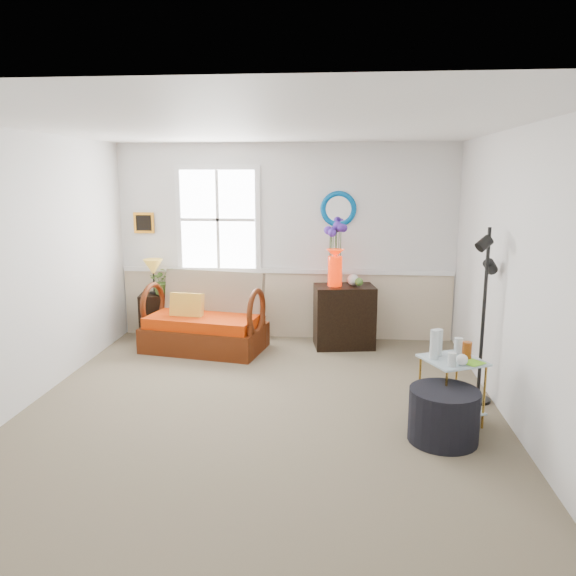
# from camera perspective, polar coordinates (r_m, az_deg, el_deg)

# --- Properties ---
(floor) EXTENTS (4.50, 5.00, 0.01)m
(floor) POSITION_cam_1_polar(r_m,az_deg,el_deg) (5.44, -2.79, -12.32)
(floor) COLOR #80745B
(floor) RESTS_ON ground
(ceiling) EXTENTS (4.50, 5.00, 0.01)m
(ceiling) POSITION_cam_1_polar(r_m,az_deg,el_deg) (4.99, -3.09, 16.14)
(ceiling) COLOR white
(ceiling) RESTS_ON walls
(walls) EXTENTS (4.51, 5.01, 2.60)m
(walls) POSITION_cam_1_polar(r_m,az_deg,el_deg) (5.06, -2.93, 1.29)
(walls) COLOR silver
(walls) RESTS_ON floor
(wainscot) EXTENTS (4.46, 0.02, 0.90)m
(wainscot) POSITION_cam_1_polar(r_m,az_deg,el_deg) (7.64, -0.28, -1.71)
(wainscot) COLOR beige
(wainscot) RESTS_ON walls
(chair_rail) EXTENTS (4.46, 0.04, 0.06)m
(chair_rail) POSITION_cam_1_polar(r_m,az_deg,el_deg) (7.54, -0.29, 1.75)
(chair_rail) COLOR white
(chair_rail) RESTS_ON walls
(window) EXTENTS (1.14, 0.06, 1.44)m
(window) POSITION_cam_1_polar(r_m,az_deg,el_deg) (7.59, -7.13, 6.91)
(window) COLOR white
(window) RESTS_ON walls
(picture) EXTENTS (0.28, 0.03, 0.28)m
(picture) POSITION_cam_1_polar(r_m,az_deg,el_deg) (7.88, -14.42, 6.44)
(picture) COLOR orange
(picture) RESTS_ON walls
(mirror) EXTENTS (0.47, 0.07, 0.47)m
(mirror) POSITION_cam_1_polar(r_m,az_deg,el_deg) (7.42, 5.15, 8.01)
(mirror) COLOR #006EA9
(mirror) RESTS_ON walls
(loveseat) EXTENTS (1.60, 1.09, 0.96)m
(loveseat) POSITION_cam_1_polar(r_m,az_deg,el_deg) (7.16, -8.52, -2.50)
(loveseat) COLOR #4E1E0C
(loveseat) RESTS_ON floor
(throw_pillow) EXTENTS (0.43, 0.17, 0.42)m
(throw_pillow) POSITION_cam_1_polar(r_m,az_deg,el_deg) (7.16, -10.26, -2.19)
(throw_pillow) COLOR orange
(throw_pillow) RESTS_ON loveseat
(lamp_stand) EXTENTS (0.39, 0.39, 0.60)m
(lamp_stand) POSITION_cam_1_polar(r_m,az_deg,el_deg) (7.87, -13.51, -2.76)
(lamp_stand) COLOR black
(lamp_stand) RESTS_ON floor
(table_lamp) EXTENTS (0.29, 0.29, 0.48)m
(table_lamp) POSITION_cam_1_polar(r_m,az_deg,el_deg) (7.77, -13.50, 1.11)
(table_lamp) COLOR #BB8E2E
(table_lamp) RESTS_ON lamp_stand
(potted_plant) EXTENTS (0.46, 0.47, 0.29)m
(potted_plant) POSITION_cam_1_polar(r_m,az_deg,el_deg) (7.76, -12.67, 0.43)
(potted_plant) COLOR #49702B
(potted_plant) RESTS_ON lamp_stand
(cabinet) EXTENTS (0.81, 0.59, 0.80)m
(cabinet) POSITION_cam_1_polar(r_m,az_deg,el_deg) (7.26, 5.72, -2.88)
(cabinet) COLOR black
(cabinet) RESTS_ON floor
(flower_vase) EXTENTS (0.27, 0.27, 0.79)m
(flower_vase) POSITION_cam_1_polar(r_m,az_deg,el_deg) (7.09, 4.82, 3.35)
(flower_vase) COLOR red
(flower_vase) RESTS_ON cabinet
(side_table) EXTENTS (0.62, 0.62, 0.60)m
(side_table) POSITION_cam_1_polar(r_m,az_deg,el_deg) (5.28, 16.23, -10.01)
(side_table) COLOR #B4832E
(side_table) RESTS_ON floor
(tabletop_items) EXTENTS (0.62, 0.62, 0.26)m
(tabletop_items) POSITION_cam_1_polar(r_m,az_deg,el_deg) (5.14, 16.53, -5.57)
(tabletop_items) COLOR silver
(tabletop_items) RESTS_ON side_table
(floor_lamp) EXTENTS (0.33, 0.33, 1.71)m
(floor_lamp) POSITION_cam_1_polar(r_m,az_deg,el_deg) (5.68, 19.24, -2.78)
(floor_lamp) COLOR black
(floor_lamp) RESTS_ON floor
(ottoman) EXTENTS (0.77, 0.77, 0.45)m
(ottoman) POSITION_cam_1_polar(r_m,az_deg,el_deg) (4.96, 15.52, -12.35)
(ottoman) COLOR black
(ottoman) RESTS_ON floor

